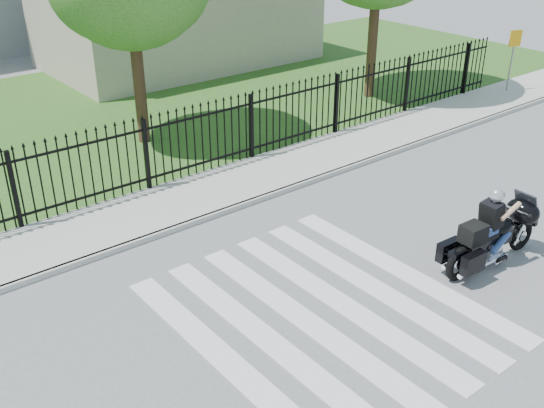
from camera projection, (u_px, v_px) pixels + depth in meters
ground at (324, 312)px, 10.75m from camera, size 120.00×120.00×0.00m
crosswalk at (324, 312)px, 10.75m from camera, size 5.00×5.50×0.01m
sidewalk at (172, 205)px, 14.20m from camera, size 40.00×2.00×0.12m
curb at (196, 221)px, 13.51m from camera, size 40.00×0.12×0.12m
grass_strip at (52, 124)px, 19.10m from camera, size 40.00×12.00×0.02m
iron_fence at (147, 156)px, 14.52m from camera, size 26.00×0.04×1.80m
building_low at (179, 18)px, 25.01m from camera, size 10.00×6.00×3.50m
motorcycle_rider at (492, 233)px, 11.80m from camera, size 2.48×0.82×1.64m
traffic_sign at (514, 48)px, 21.13m from camera, size 0.43×0.18×2.06m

